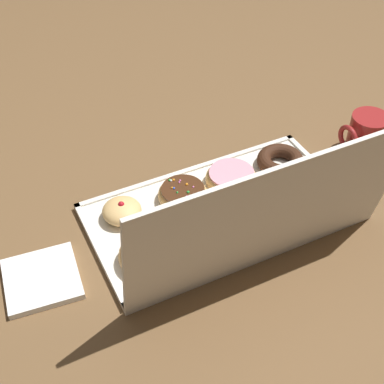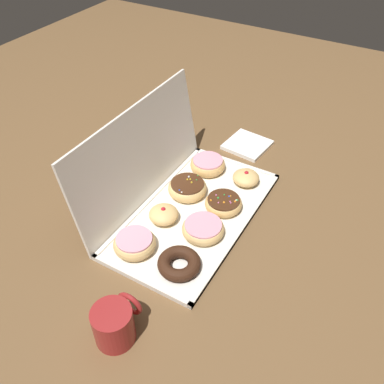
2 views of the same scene
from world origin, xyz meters
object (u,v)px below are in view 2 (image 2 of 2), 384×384
at_px(jelly_filled_donut_3, 246,178).
at_px(coffee_mug, 114,323).
at_px(donut_box, 195,214).
at_px(sprinkle_donut_6, 187,188).
at_px(pink_frosted_donut_4, 135,243).
at_px(jelly_filled_donut_5, 164,214).
at_px(napkin_stack, 247,145).
at_px(sprinkle_donut_2, 223,203).
at_px(chocolate_cake_ring_donut_0, 179,263).
at_px(pink_frosted_donut_7, 208,164).
at_px(pink_frosted_donut_1, 203,229).

relative_size(jelly_filled_donut_3, coffee_mug, 0.76).
height_order(donut_box, jelly_filled_donut_3, jelly_filled_donut_3).
bearing_deg(jelly_filled_donut_3, sprinkle_donut_6, 135.34).
xyz_separation_m(pink_frosted_donut_4, sprinkle_donut_6, (0.26, -0.01, 0.00)).
bearing_deg(jelly_filled_donut_5, napkin_stack, -6.16).
relative_size(sprinkle_donut_2, pink_frosted_donut_4, 0.96).
height_order(jelly_filled_donut_3, pink_frosted_donut_4, jelly_filled_donut_3).
distance_m(chocolate_cake_ring_donut_0, jelly_filled_donut_3, 0.39).
bearing_deg(sprinkle_donut_2, pink_frosted_donut_7, 42.76).
relative_size(chocolate_cake_ring_donut_0, pink_frosted_donut_7, 0.97).
xyz_separation_m(sprinkle_donut_6, napkin_stack, (0.33, -0.05, -0.02)).
height_order(donut_box, sprinkle_donut_6, sprinkle_donut_6).
height_order(pink_frosted_donut_7, napkin_stack, pink_frosted_donut_7).
distance_m(chocolate_cake_ring_donut_0, pink_frosted_donut_1, 0.13).
bearing_deg(sprinkle_donut_6, pink_frosted_donut_1, -135.16).
height_order(chocolate_cake_ring_donut_0, pink_frosted_donut_4, pink_frosted_donut_4).
height_order(donut_box, pink_frosted_donut_7, pink_frosted_donut_7).
xyz_separation_m(sprinkle_donut_2, jelly_filled_donut_5, (-0.13, 0.12, 0.00)).
distance_m(sprinkle_donut_2, jelly_filled_donut_3, 0.14).
distance_m(jelly_filled_donut_3, coffee_mug, 0.62).
bearing_deg(chocolate_cake_ring_donut_0, jelly_filled_donut_5, 45.60).
bearing_deg(coffee_mug, pink_frosted_donut_1, -3.14).
bearing_deg(napkin_stack, jelly_filled_donut_5, 173.84).
bearing_deg(napkin_stack, chocolate_cake_ring_donut_0, -172.52).
height_order(pink_frosted_donut_1, sprinkle_donut_2, sprinkle_donut_2).
relative_size(sprinkle_donut_2, sprinkle_donut_6, 0.93).
height_order(donut_box, pink_frosted_donut_1, pink_frosted_donut_1).
height_order(pink_frosted_donut_1, sprinkle_donut_6, sprinkle_donut_6).
distance_m(pink_frosted_donut_1, jelly_filled_donut_5, 0.12).
bearing_deg(pink_frosted_donut_7, jelly_filled_donut_5, -179.44).
bearing_deg(pink_frosted_donut_4, coffee_mug, -153.64).
relative_size(chocolate_cake_ring_donut_0, napkin_stack, 0.79).
relative_size(donut_box, jelly_filled_donut_3, 6.76).
height_order(donut_box, sprinkle_donut_2, sprinkle_donut_2).
xyz_separation_m(sprinkle_donut_6, pink_frosted_donut_7, (0.13, 0.00, -0.00)).
height_order(chocolate_cake_ring_donut_0, pink_frosted_donut_7, pink_frosted_donut_7).
height_order(sprinkle_donut_2, pink_frosted_donut_4, pink_frosted_donut_4).
distance_m(jelly_filled_donut_5, sprinkle_donut_6, 0.13).
distance_m(pink_frosted_donut_1, sprinkle_donut_6, 0.17).
bearing_deg(coffee_mug, pink_frosted_donut_4, 26.36).
xyz_separation_m(sprinkle_donut_2, napkin_stack, (0.33, 0.07, -0.02)).
bearing_deg(jelly_filled_donut_5, sprinkle_donut_2, -43.87).
relative_size(jelly_filled_donut_3, pink_frosted_donut_7, 0.73).
relative_size(donut_box, chocolate_cake_ring_donut_0, 5.08).
distance_m(jelly_filled_donut_5, coffee_mug, 0.36).
relative_size(pink_frosted_donut_1, pink_frosted_donut_7, 1.03).
distance_m(jelly_filled_donut_5, napkin_stack, 0.47).
bearing_deg(pink_frosted_donut_7, sprinkle_donut_2, -137.24).
xyz_separation_m(sprinkle_donut_6, coffee_mug, (-0.48, -0.10, 0.02)).
height_order(chocolate_cake_ring_donut_0, sprinkle_donut_2, sprinkle_donut_2).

